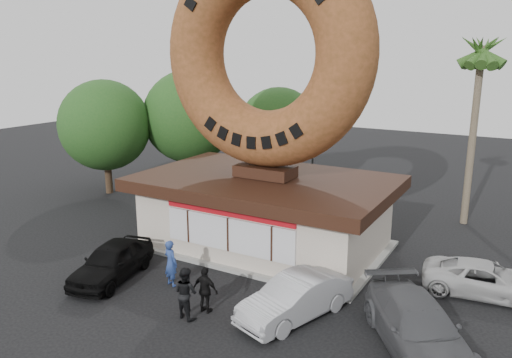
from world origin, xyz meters
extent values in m
plane|color=black|center=(0.00, 0.00, 0.00)|extent=(90.00, 90.00, 0.00)
cube|color=beige|center=(0.00, 6.00, 1.50)|extent=(10.00, 6.00, 3.00)
cube|color=#999993|center=(0.00, 6.00, 0.07)|extent=(10.60, 6.60, 0.15)
cube|color=#3F3F3F|center=(0.00, 6.00, 3.05)|extent=(10.00, 6.00, 0.10)
cube|color=black|center=(0.00, 6.00, 3.00)|extent=(11.20, 7.20, 0.55)
cube|color=silver|center=(0.00, 2.95, 1.55)|extent=(6.00, 0.12, 1.40)
cube|color=red|center=(0.00, 2.93, 2.55)|extent=(6.00, 0.10, 0.45)
cube|color=black|center=(0.00, 6.00, 3.55)|extent=(2.60, 1.40, 0.50)
torus|color=#98532C|center=(0.00, 6.00, 8.61)|extent=(9.61, 2.45, 9.61)
cylinder|color=#473321|center=(-9.50, 13.00, 1.65)|extent=(0.44, 0.44, 3.30)
sphere|color=#204D1B|center=(-9.50, 13.00, 4.65)|extent=(6.00, 6.00, 6.00)
cylinder|color=#473321|center=(-4.00, 15.00, 1.43)|extent=(0.44, 0.44, 2.86)
sphere|color=#204D1B|center=(-4.00, 15.00, 4.03)|extent=(5.20, 5.20, 5.20)
cylinder|color=#473321|center=(-13.00, 9.00, 1.54)|extent=(0.44, 0.44, 3.08)
sphere|color=#204D1B|center=(-13.00, 9.00, 4.34)|extent=(5.60, 5.60, 5.60)
cylinder|color=#726651|center=(7.50, 14.00, 4.50)|extent=(0.36, 0.36, 9.00)
cylinder|color=#59595E|center=(-2.00, 16.00, 4.00)|extent=(0.18, 0.18, 8.00)
cylinder|color=#59595E|center=(-1.10, 16.00, 7.90)|extent=(1.80, 0.12, 0.12)
cube|color=#59595E|center=(-0.20, 16.00, 7.85)|extent=(0.45, 0.20, 0.12)
imported|color=navy|center=(-1.17, 0.70, 0.91)|extent=(0.75, 0.59, 1.81)
imported|color=black|center=(0.80, -0.94, 0.90)|extent=(0.98, 0.83, 1.79)
imported|color=black|center=(1.18, -0.34, 0.83)|extent=(0.97, 0.40, 1.66)
imported|color=black|center=(-3.56, -0.01, 0.73)|extent=(2.61, 4.54, 1.46)
imported|color=#AEAFB3|center=(3.99, 0.88, 0.71)|extent=(2.83, 4.58, 1.43)
imported|color=#535558|center=(7.96, 0.98, 0.76)|extent=(4.70, 5.50, 1.51)
imported|color=#BEBEBE|center=(9.35, 5.81, 0.62)|extent=(4.63, 2.52, 1.23)
camera|label=1|loc=(10.41, -12.94, 8.64)|focal=35.00mm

